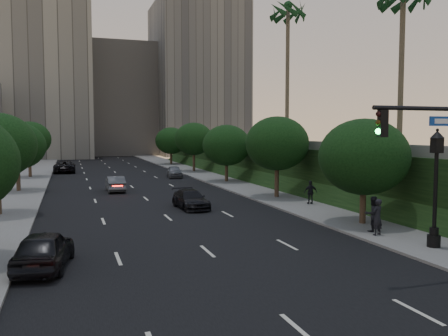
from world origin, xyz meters
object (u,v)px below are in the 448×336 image
object	(u,v)px
pedestrian_a	(377,217)
pedestrian_b	(373,214)
sedan_far_right	(174,172)
street_lamp	(435,194)
sedan_mid_left	(115,184)
sedan_far_left	(65,167)
pedestrian_c	(311,192)
sedan_near_left	(44,250)
sedan_near_right	(191,199)

from	to	relation	value
pedestrian_a	pedestrian_b	world-z (taller)	pedestrian_b
sedan_far_right	street_lamp	bearing A→B (deg)	-77.32
sedan_mid_left	pedestrian_a	size ratio (longest dim) A/B	2.33
sedan_far_left	pedestrian_c	size ratio (longest dim) A/B	3.42
sedan_near_left	pedestrian_a	world-z (taller)	pedestrian_a
sedan_far_right	pedestrian_a	bearing A→B (deg)	-78.35
sedan_far_left	sedan_near_right	size ratio (longest dim) A/B	1.29
sedan_near_left	pedestrian_b	xyz separation A→B (m)	(16.37, 1.43, 0.31)
sedan_mid_left	pedestrian_a	world-z (taller)	pedestrian_a
sedan_near_right	sedan_near_left	bearing A→B (deg)	-128.91
street_lamp	sedan_near_right	world-z (taller)	street_lamp
street_lamp	pedestrian_a	bearing A→B (deg)	107.80
street_lamp	sedan_far_right	size ratio (longest dim) A/B	1.35
sedan_far_left	pedestrian_b	world-z (taller)	pedestrian_b
sedan_far_left	sedan_near_right	bearing A→B (deg)	105.32
sedan_near_left	sedan_near_right	world-z (taller)	sedan_near_left
pedestrian_b	pedestrian_c	size ratio (longest dim) A/B	1.09
sedan_near_left	pedestrian_c	xyz separation A→B (m)	(17.94, 11.13, 0.23)
sedan_far_right	pedestrian_b	xyz separation A→B (m)	(3.34, -34.31, 0.39)
sedan_mid_left	sedan_near_right	xyz separation A→B (m)	(4.18, -11.59, -0.06)
pedestrian_b	pedestrian_a	bearing A→B (deg)	72.88
sedan_mid_left	pedestrian_b	world-z (taller)	pedestrian_b
sedan_far_left	pedestrian_c	distance (m)	39.95
pedestrian_c	sedan_near_right	bearing A→B (deg)	-3.50
sedan_far_right	sedan_mid_left	bearing A→B (deg)	-118.15
sedan_near_left	sedan_far_left	distance (m)	47.08
sedan_mid_left	pedestrian_c	size ratio (longest dim) A/B	2.53
pedestrian_b	pedestrian_c	distance (m)	9.83
sedan_far_left	pedestrian_c	xyz separation A→B (m)	(17.44, -35.94, 0.19)
sedan_near_right	pedestrian_c	world-z (taller)	pedestrian_c
street_lamp	pedestrian_a	xyz separation A→B (m)	(-0.95, 2.95, -1.54)
sedan_near_left	sedan_mid_left	xyz separation A→B (m)	(5.04, 24.28, -0.07)
sedan_mid_left	pedestrian_c	xyz separation A→B (m)	(12.90, -13.15, 0.29)
sedan_far_left	street_lamp	bearing A→B (deg)	109.54
sedan_far_left	pedestrian_a	xyz separation A→B (m)	(15.55, -46.48, 0.27)
street_lamp	sedan_mid_left	world-z (taller)	street_lamp
pedestrian_c	sedan_far_left	bearing A→B (deg)	-57.43
sedan_near_left	pedestrian_a	size ratio (longest dim) A/B	2.46
sedan_near_left	sedan_far_left	world-z (taller)	sedan_far_left
sedan_mid_left	sedan_far_right	world-z (taller)	sedan_mid_left
sedan_far_right	sedan_far_left	bearing A→B (deg)	144.60
sedan_mid_left	sedan_far_right	bearing A→B (deg)	-124.91
sedan_mid_left	sedan_near_right	size ratio (longest dim) A/B	0.96
sedan_mid_left	sedan_far_left	xyz separation A→B (m)	(-4.54, 22.79, 0.10)
sedan_far_left	sedan_near_right	distance (m)	35.46
street_lamp	pedestrian_c	size ratio (longest dim) A/B	3.25
sedan_far_right	pedestrian_a	distance (m)	35.28
pedestrian_a	sedan_far_left	bearing A→B (deg)	-89.82
pedestrian_b	sedan_near_right	bearing A→B (deg)	-53.57
pedestrian_a	sedan_near_right	bearing A→B (deg)	-78.90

